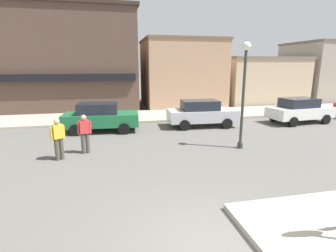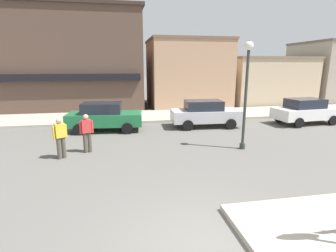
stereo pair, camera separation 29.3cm
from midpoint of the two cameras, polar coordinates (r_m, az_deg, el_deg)
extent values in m
plane|color=#5B5954|center=(5.75, 11.25, -25.37)|extent=(160.00, 160.00, 0.00)
cube|color=#A89E8C|center=(18.38, -4.68, 2.16)|extent=(80.00, 4.00, 0.15)
cylinder|color=#333833|center=(11.50, 17.19, 5.26)|extent=(0.12, 0.12, 4.20)
cylinder|color=#333833|center=(11.92, 16.55, -4.20)|extent=(0.24, 0.24, 0.24)
sphere|color=white|center=(11.43, 17.97, 16.28)|extent=(0.36, 0.36, 0.36)
cone|color=#333833|center=(11.44, 18.02, 17.00)|extent=(0.32, 0.32, 0.18)
cube|color=#1E6B3D|center=(14.80, -12.96, 1.54)|extent=(4.13, 2.04, 0.66)
cube|color=#1E232D|center=(14.71, -13.66, 3.85)|extent=(2.19, 1.57, 0.56)
cylinder|color=black|center=(15.59, -7.98, 0.94)|extent=(0.61, 0.23, 0.60)
cylinder|color=black|center=(13.94, -8.26, -0.53)|extent=(0.61, 0.23, 0.60)
cylinder|color=black|center=(15.90, -16.95, 0.73)|extent=(0.61, 0.23, 0.60)
cylinder|color=black|center=(14.28, -18.25, -0.73)|extent=(0.61, 0.23, 0.60)
cube|color=#B7B7BC|center=(15.58, 8.75, 2.29)|extent=(4.08, 1.90, 0.66)
cube|color=#1E232D|center=(15.44, 8.29, 4.50)|extent=(2.15, 1.50, 0.56)
cylinder|color=black|center=(16.82, 11.96, 1.67)|extent=(0.61, 0.21, 0.60)
cylinder|color=black|center=(15.26, 14.06, 0.41)|extent=(0.61, 0.21, 0.60)
cylinder|color=black|center=(16.17, 3.64, 1.48)|extent=(0.61, 0.21, 0.60)
cylinder|color=black|center=(14.54, 4.93, 0.13)|extent=(0.61, 0.21, 0.60)
cube|color=white|center=(18.36, 28.23, 2.51)|extent=(4.14, 2.07, 0.66)
cube|color=#1E232D|center=(18.17, 28.09, 4.38)|extent=(2.20, 1.59, 0.56)
cylinder|color=black|center=(19.88, 29.01, 2.04)|extent=(0.61, 0.24, 0.60)
cylinder|color=black|center=(18.74, 32.62, 1.02)|extent=(0.61, 0.24, 0.60)
cylinder|color=black|center=(18.22, 23.45, 1.73)|extent=(0.61, 0.24, 0.60)
cylinder|color=black|center=(16.97, 27.04, 0.61)|extent=(0.61, 0.24, 0.60)
cylinder|color=#4C473D|center=(10.90, -21.93, -4.56)|extent=(0.16, 0.16, 0.85)
cylinder|color=#4C473D|center=(10.96, -21.05, -4.38)|extent=(0.16, 0.16, 0.85)
cube|color=gold|center=(10.75, -21.80, -0.93)|extent=(0.42, 0.38, 0.54)
sphere|color=tan|center=(10.67, -21.97, 1.05)|extent=(0.22, 0.22, 0.22)
cylinder|color=gold|center=(10.69, -22.92, -1.39)|extent=(0.12, 0.12, 0.52)
cylinder|color=gold|center=(10.84, -20.65, -0.99)|extent=(0.12, 0.12, 0.52)
cylinder|color=#4C473D|center=(11.36, -15.97, -3.41)|extent=(0.16, 0.16, 0.85)
cylinder|color=#4C473D|center=(11.34, -16.87, -3.50)|extent=(0.16, 0.16, 0.85)
cube|color=#D13838|center=(11.17, -16.65, -0.03)|extent=(0.40, 0.30, 0.54)
sphere|color=tan|center=(11.10, -16.78, 1.88)|extent=(0.22, 0.22, 0.22)
cylinder|color=#D13838|center=(11.22, -15.47, -0.17)|extent=(0.11, 0.11, 0.52)
cylinder|color=#D13838|center=(11.16, -17.80, -0.39)|extent=(0.11, 0.11, 0.52)
cube|color=brown|center=(24.82, -19.50, 13.07)|extent=(11.32, 9.17, 7.69)
cube|color=black|center=(20.16, -21.27, 9.81)|extent=(10.76, 0.40, 0.50)
cube|color=#352721|center=(25.18, -20.23, 22.10)|extent=(11.66, 9.44, 0.24)
cube|color=tan|center=(23.51, 4.50, 11.12)|extent=(6.55, 5.89, 5.50)
cube|color=brown|center=(23.58, 4.63, 18.05)|extent=(6.68, 6.01, 0.20)
cube|color=tan|center=(27.90, 19.40, 9.28)|extent=(7.41, 7.86, 4.08)
cube|color=#716452|center=(27.86, 19.75, 13.66)|extent=(7.56, 8.02, 0.20)
cube|color=#9E9384|center=(31.80, 32.41, 9.75)|extent=(6.54, 6.38, 5.59)
camera|label=1|loc=(0.15, -89.07, 0.22)|focal=28.00mm
camera|label=2|loc=(0.15, 90.93, -0.22)|focal=28.00mm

